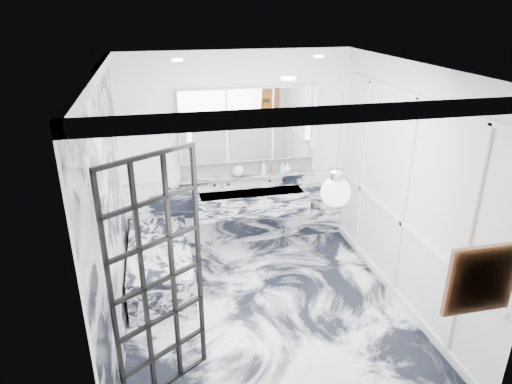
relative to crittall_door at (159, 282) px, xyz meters
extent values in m
plane|color=silver|center=(1.17, 0.81, -1.14)|extent=(3.60, 3.60, 0.00)
plane|color=white|center=(1.17, 0.81, 1.66)|extent=(3.60, 3.60, 0.00)
plane|color=white|center=(1.17, 2.61, 0.26)|extent=(3.60, 0.00, 3.60)
plane|color=white|center=(1.17, -0.99, 0.26)|extent=(3.60, 0.00, 3.60)
plane|color=white|center=(-0.43, 0.81, 0.26)|extent=(0.00, 3.60, 3.60)
plane|color=white|center=(2.77, 0.81, 0.26)|extent=(0.00, 3.60, 3.60)
cube|color=silver|center=(1.17, 2.58, -0.61)|extent=(3.18, 0.05, 1.05)
cube|color=silver|center=(-0.41, 0.81, 0.20)|extent=(0.02, 3.56, 2.68)
cube|color=white|center=(2.75, 0.81, 0.16)|extent=(0.03, 3.40, 2.30)
imported|color=#8C5919|center=(1.52, 2.52, 0.06)|extent=(0.09, 0.09, 0.21)
imported|color=#4C4C51|center=(1.81, 2.52, 0.03)|extent=(0.08, 0.08, 0.16)
imported|color=silver|center=(1.87, 2.52, 0.03)|extent=(0.15, 0.15, 0.15)
sphere|color=white|center=(1.16, 2.52, 0.03)|extent=(0.17, 0.17, 0.17)
cylinder|color=#8C5919|center=(1.66, 2.52, 0.00)|extent=(0.04, 0.04, 0.10)
cylinder|color=silver|center=(0.18, 0.88, -0.53)|extent=(0.07, 0.07, 0.12)
cube|color=#B46012|center=(2.37, -0.95, 0.30)|extent=(0.47, 0.05, 0.47)
sphere|color=white|center=(1.44, -0.29, 0.82)|extent=(0.24, 0.24, 0.24)
cube|color=silver|center=(1.32, 2.36, -0.41)|extent=(1.60, 0.45, 0.30)
cube|color=silver|center=(1.32, 2.53, -0.07)|extent=(1.90, 0.14, 0.04)
cube|color=white|center=(1.32, 2.59, 0.07)|extent=(1.90, 0.03, 0.23)
cube|color=white|center=(1.32, 2.53, 0.68)|extent=(1.90, 0.16, 1.00)
cylinder|color=white|center=(0.50, 2.44, 0.64)|extent=(0.07, 0.07, 0.40)
cylinder|color=white|center=(2.14, 2.44, 0.64)|extent=(0.07, 0.07, 0.40)
cube|color=silver|center=(0.00, 1.70, -0.86)|extent=(0.75, 1.65, 0.55)
camera|label=1|loc=(0.10, -3.41, 2.22)|focal=32.00mm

